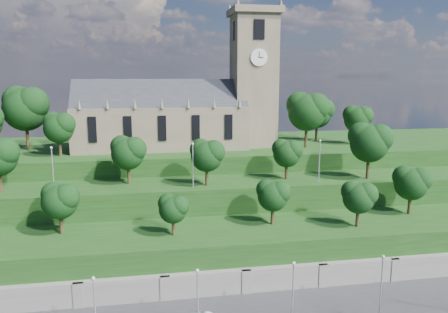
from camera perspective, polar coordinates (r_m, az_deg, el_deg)
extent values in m
cube|color=slate|center=(56.65, -2.43, -16.96)|extent=(160.00, 2.00, 5.00)
cube|color=slate|center=(56.27, -18.42, -17.71)|extent=(1.20, 0.60, 5.00)
cube|color=slate|center=(55.60, -7.68, -17.60)|extent=(1.20, 0.60, 5.00)
cube|color=slate|center=(56.72, 2.92, -16.92)|extent=(1.20, 0.60, 5.00)
cube|color=slate|center=(59.52, 12.73, -15.80)|extent=(1.20, 0.60, 5.00)
cube|color=slate|center=(63.78, 21.34, -14.43)|extent=(1.20, 0.60, 5.00)
cube|color=#163913|center=(61.39, -3.18, -13.16)|extent=(160.00, 12.00, 8.00)
cube|color=#163913|center=(70.89, -4.23, -8.15)|extent=(160.00, 10.00, 12.00)
cube|color=#163913|center=(90.62, -5.54, -3.07)|extent=(160.00, 32.00, 15.00)
cube|color=#6A5D4A|center=(84.50, -8.19, 3.82)|extent=(32.00, 12.00, 8.00)
cube|color=#26292E|center=(84.14, -8.26, 6.53)|extent=(32.00, 10.18, 10.18)
cone|color=#6A5D4A|center=(78.94, -18.42, 6.51)|extent=(0.70, 0.70, 1.80)
cone|color=#6A5D4A|center=(78.38, -15.03, 6.67)|extent=(0.70, 0.70, 1.80)
cone|color=#6A5D4A|center=(78.10, -11.59, 6.80)|extent=(0.70, 0.70, 1.80)
cone|color=#6A5D4A|center=(78.10, -8.15, 6.90)|extent=(0.70, 0.70, 1.80)
cone|color=#6A5D4A|center=(78.37, -4.71, 6.98)|extent=(0.70, 0.70, 1.80)
cone|color=#6A5D4A|center=(78.92, -1.31, 7.04)|extent=(0.70, 0.70, 1.80)
cone|color=#6A5D4A|center=(79.74, 2.03, 7.07)|extent=(0.70, 0.70, 1.80)
cube|color=black|center=(78.97, -16.81, 3.39)|extent=(1.40, 0.25, 4.50)
cube|color=black|center=(78.46, -12.45, 3.55)|extent=(1.40, 0.25, 4.50)
cube|color=black|center=(78.40, -8.06, 3.69)|extent=(1.40, 0.25, 4.50)
cube|color=black|center=(78.80, -3.69, 3.80)|extent=(1.40, 0.25, 4.50)
cube|color=black|center=(79.66, 0.61, 3.89)|extent=(1.40, 0.25, 4.50)
cube|color=#6A5D4A|center=(86.35, 3.86, 9.70)|extent=(8.00, 8.00, 25.00)
cube|color=#6A5D4A|center=(87.18, 3.97, 18.34)|extent=(9.20, 9.20, 1.20)
cone|color=#6A5D4A|center=(82.64, 1.82, 19.64)|extent=(0.80, 0.80, 1.60)
cone|color=#6A5D4A|center=(90.40, 0.74, 18.84)|extent=(0.80, 0.80, 1.60)
cone|color=#6A5D4A|center=(84.58, 7.45, 19.35)|extent=(0.80, 0.80, 1.60)
cone|color=#6A5D4A|center=(92.18, 5.91, 18.63)|extent=(0.80, 0.80, 1.60)
cube|color=black|center=(82.81, 4.64, 16.24)|extent=(2.00, 0.25, 3.50)
cube|color=black|center=(90.71, 3.31, 15.74)|extent=(2.00, 0.25, 3.50)
cube|color=black|center=(85.89, 1.19, 16.06)|extent=(0.25, 2.00, 3.50)
cube|color=black|center=(87.80, 6.63, 15.87)|extent=(0.25, 2.00, 3.50)
cylinder|color=white|center=(82.41, 4.59, 12.78)|extent=(3.20, 0.30, 3.20)
cylinder|color=white|center=(87.47, 6.59, 12.61)|extent=(0.30, 3.20, 3.20)
cube|color=black|center=(82.26, 4.63, 13.14)|extent=(0.12, 0.05, 1.10)
cube|color=black|center=(82.34, 4.90, 12.78)|extent=(0.80, 0.05, 0.12)
cylinder|color=#322613|center=(62.11, -20.49, -8.12)|extent=(0.49, 0.49, 3.00)
sphere|color=black|center=(61.29, -20.67, -5.54)|extent=(4.66, 4.66, 4.66)
sphere|color=black|center=(60.49, -19.92, -5.01)|extent=(3.50, 3.50, 3.50)
sphere|color=black|center=(61.77, -21.37, -4.57)|extent=(3.26, 3.26, 3.26)
cylinder|color=#322613|center=(58.29, -6.63, -9.04)|extent=(0.47, 0.47, 2.38)
sphere|color=black|center=(57.57, -6.68, -6.88)|extent=(3.70, 3.70, 3.70)
sphere|color=black|center=(57.09, -5.93, -6.43)|extent=(2.77, 2.77, 2.77)
sphere|color=black|center=(57.77, -7.37, -6.07)|extent=(2.59, 2.59, 2.59)
cylinder|color=#322613|center=(62.34, 6.34, -7.54)|extent=(0.48, 0.48, 2.77)
sphere|color=black|center=(61.57, 6.39, -5.17)|extent=(4.32, 4.32, 4.32)
sphere|color=black|center=(61.24, 7.30, -4.64)|extent=(3.24, 3.24, 3.24)
sphere|color=black|center=(61.65, 5.59, -4.30)|extent=(3.02, 3.02, 3.02)
cylinder|color=#322613|center=(63.73, 17.04, -7.54)|extent=(0.48, 0.48, 2.78)
sphere|color=black|center=(62.98, 17.17, -5.21)|extent=(4.33, 4.33, 4.33)
sphere|color=black|center=(62.83, 18.08, -4.68)|extent=(3.25, 3.25, 3.25)
sphere|color=black|center=(62.89, 16.37, -4.37)|extent=(3.03, 3.03, 3.03)
cylinder|color=#322613|center=(72.08, 23.07, -5.68)|extent=(0.50, 0.50, 3.18)
sphere|color=black|center=(71.33, 23.25, -3.31)|extent=(4.95, 4.95, 4.95)
sphere|color=black|center=(71.31, 24.17, -2.77)|extent=(3.71, 3.71, 3.71)
sphere|color=black|center=(71.16, 22.45, -2.46)|extent=(3.46, 3.46, 3.46)
cylinder|color=#322613|center=(70.89, -27.20, -2.78)|extent=(0.52, 0.52, 3.54)
sphere|color=black|center=(69.28, -26.76, 0.56)|extent=(4.13, 4.13, 4.13)
cylinder|color=#322613|center=(69.62, -12.36, -2.19)|extent=(0.51, 0.51, 3.28)
sphere|color=black|center=(69.01, -12.46, 0.38)|extent=(5.10, 5.10, 5.10)
sphere|color=black|center=(68.34, -11.65, 0.96)|extent=(3.83, 3.83, 3.83)
sphere|color=black|center=(69.53, -13.21, 1.27)|extent=(3.57, 3.57, 3.57)
cylinder|color=#322613|center=(67.17, -2.26, -2.49)|extent=(0.50, 0.50, 3.11)
sphere|color=black|center=(66.56, -2.28, 0.04)|extent=(4.84, 4.84, 4.84)
sphere|color=black|center=(66.09, -1.40, 0.61)|extent=(3.63, 3.63, 3.63)
sphere|color=black|center=(66.88, -3.08, 0.92)|extent=(3.39, 3.39, 3.39)
cylinder|color=#322613|center=(72.01, 8.14, -1.82)|extent=(0.49, 0.49, 2.84)
sphere|color=black|center=(71.48, 8.19, 0.33)|extent=(4.42, 4.42, 4.42)
sphere|color=black|center=(71.23, 8.99, 0.82)|extent=(3.31, 3.31, 3.31)
sphere|color=black|center=(71.62, 7.49, 1.09)|extent=(3.09, 3.09, 3.09)
cylinder|color=#322613|center=(75.23, 18.28, -1.27)|extent=(0.54, 0.54, 3.98)
sphere|color=black|center=(74.58, 18.45, 1.63)|extent=(6.20, 6.20, 6.20)
sphere|color=black|center=(74.51, 19.55, 2.28)|extent=(4.65, 4.65, 4.65)
sphere|color=black|center=(74.59, 17.49, 2.65)|extent=(4.34, 4.34, 4.34)
cylinder|color=#322613|center=(89.51, -24.29, 2.44)|extent=(0.59, 0.59, 5.12)
sphere|color=black|center=(89.04, -24.53, 5.60)|extent=(7.97, 7.97, 7.97)
sphere|color=black|center=(87.80, -23.71, 6.39)|extent=(5.98, 5.98, 5.98)
sphere|color=black|center=(90.27, -25.31, 6.61)|extent=(5.58, 5.58, 5.58)
cylinder|color=#322613|center=(80.29, -20.63, 1.22)|extent=(0.51, 0.51, 3.29)
sphere|color=black|center=(79.88, -20.77, 3.47)|extent=(5.12, 5.12, 5.12)
sphere|color=black|center=(79.11, -20.15, 4.01)|extent=(3.84, 3.84, 3.84)
sphere|color=black|center=(80.58, -21.36, 4.22)|extent=(3.58, 3.58, 3.58)
cylinder|color=#322613|center=(86.07, 10.66, 2.73)|extent=(0.56, 0.56, 4.61)
sphere|color=black|center=(85.61, 10.76, 5.68)|extent=(7.16, 7.16, 7.16)
sphere|color=black|center=(85.37, 11.86, 6.35)|extent=(5.37, 5.37, 5.37)
sphere|color=black|center=(85.92, 9.80, 6.69)|extent=(5.02, 5.02, 5.02)
cylinder|color=#322613|center=(95.41, 11.97, 3.22)|extent=(0.54, 0.54, 3.95)
sphere|color=black|center=(95.02, 12.06, 5.50)|extent=(6.14, 6.14, 6.14)
sphere|color=black|center=(94.85, 12.91, 6.02)|extent=(4.60, 4.60, 4.60)
sphere|color=black|center=(95.25, 11.31, 6.28)|extent=(4.30, 4.30, 4.30)
cylinder|color=#322613|center=(92.55, 16.91, 2.60)|extent=(0.51, 0.51, 3.39)
sphere|color=black|center=(92.19, 17.02, 4.62)|extent=(5.27, 5.27, 5.27)
sphere|color=black|center=(92.13, 17.78, 5.07)|extent=(3.95, 3.95, 3.95)
sphere|color=black|center=(92.27, 16.35, 5.31)|extent=(3.69, 3.69, 3.69)
sphere|color=silver|center=(45.02, -16.72, -14.99)|extent=(0.36, 0.36, 0.36)
cylinder|color=#B2B2B7|center=(46.61, -3.45, -18.92)|extent=(0.16, 0.16, 7.43)
sphere|color=silver|center=(44.86, -3.50, -14.64)|extent=(0.36, 0.36, 0.36)
cylinder|color=#B2B2B7|center=(48.56, 8.96, -17.75)|extent=(0.16, 0.16, 7.43)
sphere|color=silver|center=(46.88, 9.09, -13.61)|extent=(0.36, 0.36, 0.36)
cylinder|color=#B2B2B7|center=(52.38, 19.81, -16.07)|extent=(0.16, 0.16, 7.43)
sphere|color=silver|center=(50.82, 20.08, -12.18)|extent=(0.36, 0.36, 0.36)
cylinder|color=#B2B2B7|center=(66.71, -21.45, -1.79)|extent=(0.16, 0.16, 6.54)
sphere|color=silver|center=(66.12, -21.64, 1.08)|extent=(0.36, 0.36, 0.36)
cylinder|color=#B2B2B7|center=(65.59, -4.08, -1.29)|extent=(0.16, 0.16, 6.54)
sphere|color=silver|center=(64.99, -4.12, 1.64)|extent=(0.36, 0.36, 0.36)
cylinder|color=#B2B2B7|center=(70.37, 12.34, -0.70)|extent=(0.16, 0.16, 6.54)
sphere|color=silver|center=(69.81, 12.45, 2.03)|extent=(0.36, 0.36, 0.36)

